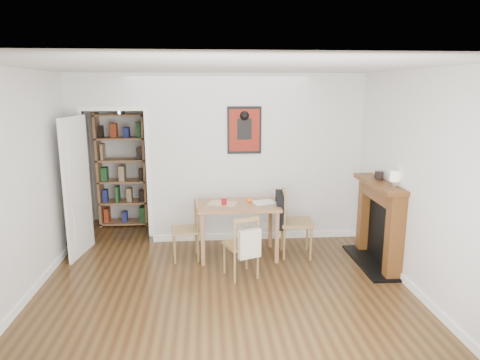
{
  "coord_description": "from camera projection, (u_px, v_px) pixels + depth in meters",
  "views": [
    {
      "loc": [
        -0.19,
        -5.14,
        2.39
      ],
      "look_at": [
        0.27,
        0.6,
        1.14
      ],
      "focal_mm": 32.0,
      "sensor_mm": 36.0,
      "label": 1
    }
  ],
  "objects": [
    {
      "name": "chair_left",
      "position": [
        185.0,
        231.0,
        6.01
      ],
      "size": [
        0.46,
        0.46,
        0.83
      ],
      "color": "olive",
      "rests_on": "ground"
    },
    {
      "name": "ceramic_jar_a",
      "position": [
        380.0,
        176.0,
        5.8
      ],
      "size": [
        0.1,
        0.1,
        0.12
      ],
      "primitive_type": "cylinder",
      "color": "black",
      "rests_on": "fireplace"
    },
    {
      "name": "bookshelf",
      "position": [
        122.0,
        171.0,
        7.42
      ],
      "size": [
        0.83,
        0.33,
        1.97
      ],
      "color": "olive",
      "rests_on": "ground"
    },
    {
      "name": "mantel_lamp",
      "position": [
        395.0,
        177.0,
        5.38
      ],
      "size": [
        0.12,
        0.12,
        0.2
      ],
      "color": "silver",
      "rests_on": "fireplace"
    },
    {
      "name": "red_glass",
      "position": [
        224.0,
        202.0,
        5.97
      ],
      "size": [
        0.07,
        0.07,
        0.1
      ],
      "primitive_type": "cylinder",
      "color": "maroon",
      "rests_on": "dining_table"
    },
    {
      "name": "placemat",
      "position": [
        223.0,
        203.0,
        6.06
      ],
      "size": [
        0.46,
        0.39,
        0.0
      ],
      "primitive_type": "cube",
      "rotation": [
        0.0,
        0.0,
        -0.29
      ],
      "color": "beige",
      "rests_on": "dining_table"
    },
    {
      "name": "notebook",
      "position": [
        264.0,
        202.0,
        6.09
      ],
      "size": [
        0.36,
        0.3,
        0.02
      ],
      "primitive_type": "cube",
      "rotation": [
        0.0,
        0.0,
        0.27
      ],
      "color": "silver",
      "rests_on": "dining_table"
    },
    {
      "name": "fireplace",
      "position": [
        380.0,
        220.0,
        5.81
      ],
      "size": [
        0.45,
        1.25,
        1.16
      ],
      "color": "#5F3216",
      "rests_on": "ground"
    },
    {
      "name": "orange_fruit",
      "position": [
        249.0,
        200.0,
        6.09
      ],
      "size": [
        0.07,
        0.07,
        0.07
      ],
      "primitive_type": "sphere",
      "color": "#FF5F0D",
      "rests_on": "dining_table"
    },
    {
      "name": "chair_front",
      "position": [
        241.0,
        245.0,
        5.44
      ],
      "size": [
        0.54,
        0.57,
        0.83
      ],
      "color": "olive",
      "rests_on": "ground"
    },
    {
      "name": "room_shell",
      "position": [
        225.0,
        160.0,
        6.57
      ],
      "size": [
        5.2,
        5.2,
        5.2
      ],
      "color": "silver",
      "rests_on": "ground"
    },
    {
      "name": "ground",
      "position": [
        223.0,
        276.0,
        5.53
      ],
      "size": [
        5.2,
        5.2,
        0.0
      ],
      "primitive_type": "plane",
      "color": "#53391A",
      "rests_on": "ground"
    },
    {
      "name": "ceramic_jar_b",
      "position": [
        377.0,
        175.0,
        5.92
      ],
      "size": [
        0.07,
        0.07,
        0.09
      ],
      "primitive_type": "cylinder",
      "color": "black",
      "rests_on": "fireplace"
    },
    {
      "name": "chair_right",
      "position": [
        295.0,
        222.0,
        6.12
      ],
      "size": [
        0.59,
        0.53,
        0.97
      ],
      "color": "olive",
      "rests_on": "ground"
    },
    {
      "name": "dining_table",
      "position": [
        238.0,
        210.0,
        6.06
      ],
      "size": [
        1.14,
        0.73,
        0.78
      ],
      "color": "olive",
      "rests_on": "ground"
    }
  ]
}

